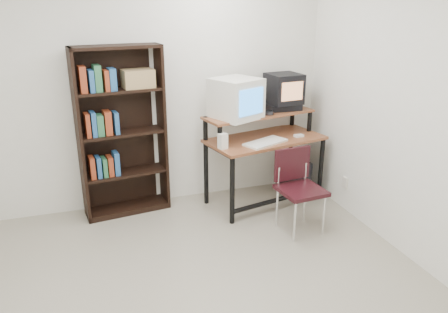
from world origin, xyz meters
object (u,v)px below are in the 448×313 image
object	(u,v)px
pc_tower	(294,175)
school_chair	(298,182)
crt_monitor	(236,99)
computer_desk	(264,141)
crt_tv	(284,89)
bookshelf	(121,130)

from	to	relation	value
pc_tower	school_chair	world-z (taller)	school_chair
crt_monitor	pc_tower	bearing A→B (deg)	-20.56
computer_desk	crt_monitor	size ratio (longest dim) A/B	2.34
crt_monitor	pc_tower	xyz separation A→B (m)	(0.75, 0.05, -0.97)
crt_monitor	computer_desk	bearing A→B (deg)	-29.27
school_chair	crt_monitor	bearing A→B (deg)	112.20
crt_monitor	crt_tv	xyz separation A→B (m)	(0.61, 0.16, 0.04)
crt_monitor	school_chair	bearing A→B (deg)	-86.97
computer_desk	crt_monitor	world-z (taller)	crt_monitor
bookshelf	computer_desk	bearing A→B (deg)	-16.55
crt_tv	pc_tower	distance (m)	1.02
computer_desk	school_chair	distance (m)	0.72
crt_monitor	bookshelf	size ratio (longest dim) A/B	0.33
school_chair	crt_tv	bearing A→B (deg)	69.34
pc_tower	school_chair	bearing A→B (deg)	-116.13
crt_tv	pc_tower	size ratio (longest dim) A/B	0.84
computer_desk	pc_tower	world-z (taller)	computer_desk
crt_monitor	school_chair	xyz separation A→B (m)	(0.38, -0.72, -0.69)
crt_tv	bookshelf	xyz separation A→B (m)	(-1.77, 0.05, -0.32)
crt_tv	school_chair	xyz separation A→B (m)	(-0.24, -0.88, -0.72)
crt_monitor	pc_tower	size ratio (longest dim) A/B	1.28
bookshelf	crt_tv	bearing A→B (deg)	-9.09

